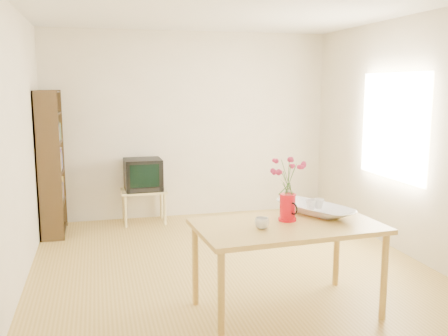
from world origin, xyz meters
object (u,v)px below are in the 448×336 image
object	(u,v)px
table	(287,233)
pitcher	(287,208)
television	(143,174)
bowl	(316,187)
mug	(262,223)

from	to	relation	value
table	pitcher	size ratio (longest dim) A/B	6.72
table	television	xyz separation A→B (m)	(-0.89, 3.03, 0.00)
bowl	table	bearing A→B (deg)	-145.44
pitcher	mug	distance (m)	0.34
television	table	bearing A→B (deg)	-75.16
pitcher	bowl	distance (m)	0.37
pitcher	television	xyz separation A→B (m)	(-0.92, 2.93, -0.18)
table	bowl	distance (m)	0.53
bowl	television	bearing A→B (deg)	113.87
pitcher	television	size ratio (longest dim) A/B	0.46
mug	television	bearing A→B (deg)	-122.13
mug	television	world-z (taller)	television
bowl	television	xyz separation A→B (m)	(-1.24, 2.79, -0.31)
pitcher	bowl	bearing A→B (deg)	9.27
table	television	distance (m)	3.16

